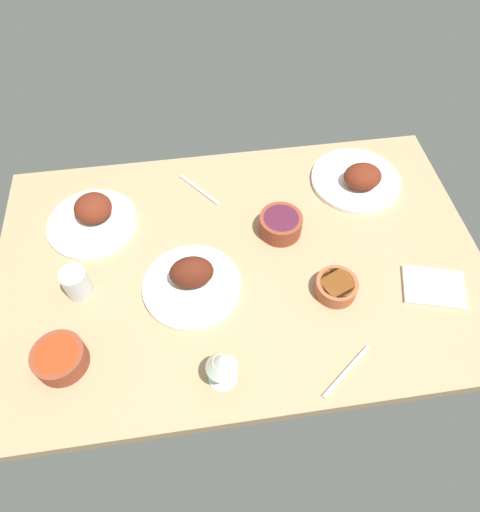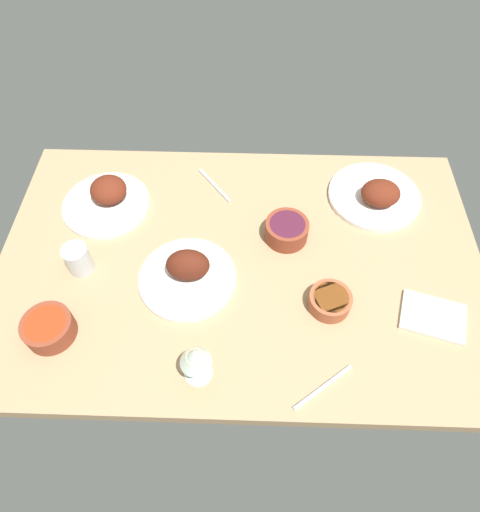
{
  "view_description": "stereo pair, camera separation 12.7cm",
  "coord_description": "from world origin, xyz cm",
  "px_view_note": "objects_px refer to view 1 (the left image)",
  "views": [
    {
      "loc": [
        10.4,
        72.36,
        110.18
      ],
      "look_at": [
        0.0,
        0.0,
        6.0
      ],
      "focal_mm": 31.31,
      "sensor_mm": 36.0,
      "label": 1
    },
    {
      "loc": [
        -2.29,
        73.07,
        110.18
      ],
      "look_at": [
        0.0,
        0.0,
        6.0
      ],
      "focal_mm": 31.31,
      "sensor_mm": 36.0,
      "label": 2
    }
  ],
  "objects_px": {
    "bowl_soup": "(336,287)",
    "water_tumbler": "(76,283)",
    "plate_center_main": "(93,217)",
    "bowl_onions": "(281,224)",
    "fork_loose": "(199,190)",
    "bowl_sauce": "(60,358)",
    "plate_near_viewer": "(192,280)",
    "wine_glass": "(221,363)",
    "plate_far_side": "(358,179)",
    "folded_napkin": "(434,287)",
    "spoon_loose": "(347,371)"
  },
  "relations": [
    {
      "from": "water_tumbler",
      "to": "folded_napkin",
      "type": "height_order",
      "value": "water_tumbler"
    },
    {
      "from": "plate_near_viewer",
      "to": "bowl_sauce",
      "type": "bearing_deg",
      "value": 28.0
    },
    {
      "from": "bowl_onions",
      "to": "spoon_loose",
      "type": "bearing_deg",
      "value": 99.56
    },
    {
      "from": "bowl_soup",
      "to": "water_tumbler",
      "type": "xyz_separation_m",
      "value": [
        0.69,
        -0.1,
        0.02
      ]
    },
    {
      "from": "bowl_onions",
      "to": "fork_loose",
      "type": "relative_size",
      "value": 0.72
    },
    {
      "from": "bowl_soup",
      "to": "spoon_loose",
      "type": "distance_m",
      "value": 0.23
    },
    {
      "from": "plate_far_side",
      "to": "folded_napkin",
      "type": "bearing_deg",
      "value": 102.63
    },
    {
      "from": "plate_center_main",
      "to": "wine_glass",
      "type": "bearing_deg",
      "value": 121.21
    },
    {
      "from": "folded_napkin",
      "to": "plate_center_main",
      "type": "bearing_deg",
      "value": -21.74
    },
    {
      "from": "fork_loose",
      "to": "spoon_loose",
      "type": "relative_size",
      "value": 0.98
    },
    {
      "from": "bowl_soup",
      "to": "bowl_onions",
      "type": "relative_size",
      "value": 0.89
    },
    {
      "from": "folded_napkin",
      "to": "fork_loose",
      "type": "bearing_deg",
      "value": -37.14
    },
    {
      "from": "plate_far_side",
      "to": "wine_glass",
      "type": "bearing_deg",
      "value": 48.78
    },
    {
      "from": "plate_center_main",
      "to": "bowl_soup",
      "type": "xyz_separation_m",
      "value": [
        -0.66,
        0.34,
        -0.0
      ]
    },
    {
      "from": "plate_center_main",
      "to": "bowl_sauce",
      "type": "height_order",
      "value": "plate_center_main"
    },
    {
      "from": "folded_napkin",
      "to": "spoon_loose",
      "type": "bearing_deg",
      "value": 33.04
    },
    {
      "from": "water_tumbler",
      "to": "bowl_sauce",
      "type": "bearing_deg",
      "value": 81.63
    },
    {
      "from": "bowl_sauce",
      "to": "wine_glass",
      "type": "xyz_separation_m",
      "value": [
        -0.39,
        0.1,
        0.07
      ]
    },
    {
      "from": "bowl_sauce",
      "to": "bowl_soup",
      "type": "height_order",
      "value": "bowl_sauce"
    },
    {
      "from": "plate_center_main",
      "to": "bowl_sauce",
      "type": "relative_size",
      "value": 2.09
    },
    {
      "from": "bowl_soup",
      "to": "wine_glass",
      "type": "relative_size",
      "value": 0.81
    },
    {
      "from": "plate_near_viewer",
      "to": "wine_glass",
      "type": "distance_m",
      "value": 0.29
    },
    {
      "from": "plate_far_side",
      "to": "bowl_sauce",
      "type": "height_order",
      "value": "plate_far_side"
    },
    {
      "from": "bowl_sauce",
      "to": "bowl_onions",
      "type": "height_order",
      "value": "bowl_onions"
    },
    {
      "from": "bowl_sauce",
      "to": "bowl_onions",
      "type": "distance_m",
      "value": 0.7
    },
    {
      "from": "bowl_soup",
      "to": "spoon_loose",
      "type": "height_order",
      "value": "bowl_soup"
    },
    {
      "from": "plate_center_main",
      "to": "water_tumbler",
      "type": "distance_m",
      "value": 0.25
    },
    {
      "from": "bowl_sauce",
      "to": "water_tumbler",
      "type": "bearing_deg",
      "value": -98.37
    },
    {
      "from": "folded_napkin",
      "to": "spoon_loose",
      "type": "height_order",
      "value": "folded_napkin"
    },
    {
      "from": "plate_near_viewer",
      "to": "bowl_soup",
      "type": "height_order",
      "value": "plate_near_viewer"
    },
    {
      "from": "plate_far_side",
      "to": "bowl_sauce",
      "type": "relative_size",
      "value": 2.25
    },
    {
      "from": "bowl_soup",
      "to": "folded_napkin",
      "type": "xyz_separation_m",
      "value": [
        -0.27,
        0.03,
        -0.02
      ]
    },
    {
      "from": "bowl_sauce",
      "to": "bowl_onions",
      "type": "xyz_separation_m",
      "value": [
        -0.61,
        -0.33,
        0.0
      ]
    },
    {
      "from": "water_tumbler",
      "to": "spoon_loose",
      "type": "height_order",
      "value": "water_tumbler"
    },
    {
      "from": "plate_far_side",
      "to": "plate_center_main",
      "type": "distance_m",
      "value": 0.84
    },
    {
      "from": "wine_glass",
      "to": "folded_napkin",
      "type": "relative_size",
      "value": 0.85
    },
    {
      "from": "spoon_loose",
      "to": "plate_center_main",
      "type": "bearing_deg",
      "value": -79.02
    },
    {
      "from": "plate_center_main",
      "to": "bowl_onions",
      "type": "bearing_deg",
      "value": 168.37
    },
    {
      "from": "plate_far_side",
      "to": "bowl_sauce",
      "type": "bearing_deg",
      "value": 28.58
    },
    {
      "from": "bowl_soup",
      "to": "bowl_onions",
      "type": "height_order",
      "value": "bowl_onions"
    },
    {
      "from": "plate_near_viewer",
      "to": "bowl_soup",
      "type": "xyz_separation_m",
      "value": [
        -0.39,
        0.07,
        -0.0
      ]
    },
    {
      "from": "bowl_onions",
      "to": "bowl_sauce",
      "type": "bearing_deg",
      "value": 28.62
    },
    {
      "from": "plate_near_viewer",
      "to": "bowl_soup",
      "type": "distance_m",
      "value": 0.39
    },
    {
      "from": "bowl_soup",
      "to": "wine_glass",
      "type": "height_order",
      "value": "wine_glass"
    },
    {
      "from": "wine_glass",
      "to": "folded_napkin",
      "type": "height_order",
      "value": "wine_glass"
    },
    {
      "from": "plate_center_main",
      "to": "fork_loose",
      "type": "bearing_deg",
      "value": -165.16
    },
    {
      "from": "folded_napkin",
      "to": "spoon_loose",
      "type": "distance_m",
      "value": 0.36
    },
    {
      "from": "bowl_sauce",
      "to": "spoon_loose",
      "type": "height_order",
      "value": "bowl_sauce"
    },
    {
      "from": "bowl_sauce",
      "to": "wine_glass",
      "type": "relative_size",
      "value": 0.92
    },
    {
      "from": "plate_center_main",
      "to": "bowl_onions",
      "type": "distance_m",
      "value": 0.57
    }
  ]
}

